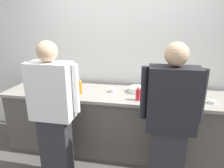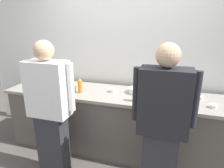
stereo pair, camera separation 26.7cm
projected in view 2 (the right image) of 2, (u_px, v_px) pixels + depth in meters
ground_plane at (108, 165)px, 2.59m from camera, size 9.00×9.00×0.00m
wall_back at (125, 45)px, 2.93m from camera, size 4.85×0.10×2.95m
prep_counter at (116, 122)px, 2.80m from camera, size 3.09×0.71×0.88m
chef_near_left at (50, 109)px, 2.23m from camera, size 0.60×0.24×1.63m
chef_center at (162, 125)px, 1.87m from camera, size 0.60×0.24×1.64m
plate_stack_front at (137, 90)px, 2.66m from camera, size 0.24×0.24×0.07m
mixing_bowl_steel at (46, 82)px, 2.96m from camera, size 0.33×0.33×0.11m
sheet_tray at (166, 97)px, 2.48m from camera, size 0.53×0.32×0.02m
squeeze_bottle_primary at (80, 86)px, 2.66m from camera, size 0.06×0.06×0.21m
squeeze_bottle_secondary at (136, 95)px, 2.37m from camera, size 0.06×0.06×0.18m
ramekin_yellow_sauce at (213, 106)px, 2.21m from camera, size 0.09×0.09×0.04m
ramekin_orange_sauce at (200, 97)px, 2.47m from camera, size 0.10×0.10×0.04m
ramekin_green_sauce at (113, 90)px, 2.71m from camera, size 0.08×0.08×0.05m
deli_cup at (73, 88)px, 2.72m from camera, size 0.09×0.09×0.09m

